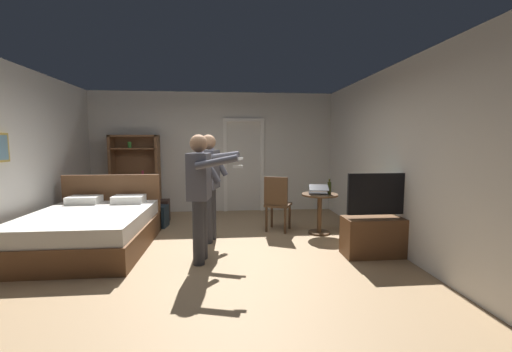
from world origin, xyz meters
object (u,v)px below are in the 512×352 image
Objects in this scene: laptop at (318,191)px; tv_flatscreen at (380,231)px; bottle_on_table at (329,188)px; bed at (91,229)px; person_blue_shirt at (200,190)px; suitcase_dark at (152,216)px; side_table at (320,207)px; suitcase_small at (154,211)px; bookshelf at (136,171)px; wooden_chair at (277,201)px; person_striped_shirt at (210,180)px.

tv_flatscreen is at bearing -62.71° from laptop.
bed is at bearing -173.99° from bottle_on_table.
suitcase_dark is (-1.07, 1.87, -0.77)m from person_blue_shirt.
side_table reaches higher than suitcase_small.
side_table is 1.22× the size of suitcase_dark.
bookshelf is 3.04× the size of suitcase_dark.
bed is at bearing 170.78° from tv_flatscreen.
tv_flatscreen is at bearing 0.03° from person_blue_shirt.
wooden_chair is at bearing 132.95° from tv_flatscreen.
person_striped_shirt is at bearing -172.09° from side_table.
person_striped_shirt is at bearing -50.90° from bookshelf.
suitcase_small is at bearing 159.56° from laptop.
tv_flatscreen reaches higher than suitcase_dark.
suitcase_dark is (-1.15, 0.98, -0.79)m from person_striped_shirt.
bottle_on_table is 3.45m from suitcase_small.
wooden_chair is (-0.68, 0.23, -0.21)m from laptop.
tv_flatscreen is 2.56m from person_blue_shirt.
bed is at bearing -110.06° from suitcase_dark.
suitcase_small is (-3.19, 1.16, -0.59)m from bottle_on_table.
person_striped_shirt is (-2.01, -0.18, 0.17)m from bottle_on_table.
bed is at bearing -172.97° from person_striped_shirt.
person_striped_shirt is 2.97× the size of suitcase_dark.
laptop reaches higher than suitcase_dark.
bottle_on_table is 0.45× the size of suitcase_small.
tv_flatscreen is 1.31m from laptop.
side_table is at bearing 47.70° from laptop.
person_blue_shirt is at bearing -65.98° from suitcase_small.
bottle_on_table reaches higher than suitcase_small.
person_blue_shirt is at bearing -61.39° from bookshelf.
suitcase_small is at bearing 116.35° from person_blue_shirt.
bookshelf is at bearing 118.61° from person_blue_shirt.
laptop is at bearing 6.90° from bed.
suitcase_small is at bearing 70.03° from bed.
side_table is 0.41× the size of person_striped_shirt.
person_blue_shirt reaches higher than side_table.
tv_flatscreen is 0.68× the size of person_striped_shirt.
suitcase_small is (-3.01, 1.12, -0.53)m from laptop.
person_striped_shirt reaches higher than side_table.
wooden_chair is at bearing 21.27° from person_striped_shirt.
wooden_chair reaches higher than suitcase_dark.
bed is 1.92m from person_blue_shirt.
person_blue_shirt is at bearing -53.62° from suitcase_dark.
person_blue_shirt is at bearing -95.04° from person_striped_shirt.
tv_flatscreen is 1.96× the size of suitcase_small.
suitcase_small is at bearing 160.01° from bottle_on_table.
person_blue_shirt reaches higher than wooden_chair.
suitcase_small is (0.57, 1.56, -0.08)m from bed.
person_striped_shirt reaches higher than laptop.
bed is 1.19× the size of bookshelf.
bed is at bearing 158.00° from person_blue_shirt.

